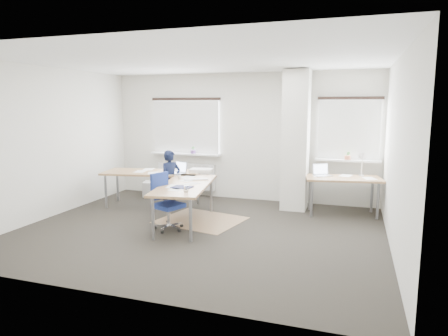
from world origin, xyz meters
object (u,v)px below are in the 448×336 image
(desk_main, at_px, (170,179))
(task_chair, at_px, (167,214))
(desk_side, at_px, (343,180))
(person, at_px, (171,180))

(desk_main, bearing_deg, task_chair, -77.68)
(desk_side, bearing_deg, task_chair, -155.26)
(task_chair, bearing_deg, desk_side, 55.09)
(desk_main, distance_m, person, 0.37)
(desk_main, bearing_deg, person, 104.58)
(desk_side, xyz_separation_m, person, (-3.30, -0.71, -0.08))
(desk_main, bearing_deg, desk_side, 8.23)
(desk_main, xyz_separation_m, desk_side, (3.15, 1.04, -0.01))
(desk_main, xyz_separation_m, task_chair, (0.37, -0.89, -0.42))
(desk_main, distance_m, task_chair, 1.06)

